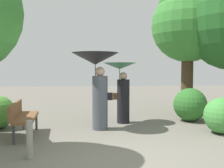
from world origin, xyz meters
name	(u,v)px	position (x,y,z in m)	size (l,w,h in m)	color
ground_plane	(124,157)	(0.00, 0.00, 0.00)	(40.00, 40.00, 0.00)	#6B665B
person_left	(97,73)	(-0.45, 2.24, 1.52)	(1.26, 1.26, 2.07)	#474C56
person_right	(121,83)	(0.31, 3.01, 1.21)	(1.01, 1.01, 1.83)	black
park_bench	(22,116)	(-2.26, 1.65, 0.51)	(0.65, 1.54, 0.83)	#38383D
tree_near_right	(188,19)	(2.93, 4.54, 3.47)	(2.65, 2.65, 5.14)	#42301E
bush_path_left	(190,105)	(2.50, 3.12, 0.52)	(1.04, 1.04, 1.04)	#2D6B28
bush_path_right	(222,116)	(2.70, 1.53, 0.46)	(0.92, 0.92, 0.92)	#428C3D
path_marker_post	(30,140)	(-1.73, 0.08, 0.35)	(0.12, 0.12, 0.70)	gray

